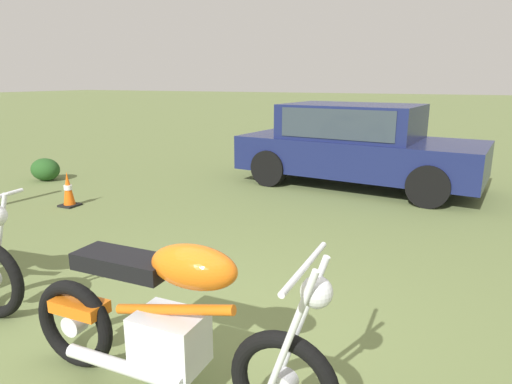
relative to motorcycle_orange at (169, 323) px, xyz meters
name	(u,v)px	position (x,y,z in m)	size (l,w,h in m)	color
ground_plane	(183,375)	(-0.07, 0.20, -0.49)	(120.00, 120.00, 0.00)	olive
motorcycle_orange	(169,323)	(0.00, 0.00, 0.00)	(2.05, 0.64, 1.02)	black
car_navy	(356,141)	(-0.26, 5.96, 0.30)	(4.27, 2.20, 1.43)	#161E4C
shrub_low	(45,169)	(-5.59, 3.95, -0.28)	(0.56, 0.46, 0.42)	#234E1E
traffic_cone	(68,191)	(-3.82, 2.83, -0.25)	(0.25, 0.25, 0.53)	#EA590F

